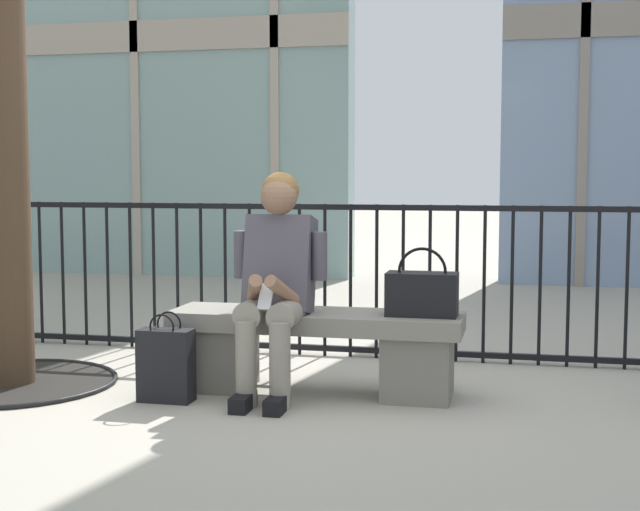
{
  "coord_description": "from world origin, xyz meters",
  "views": [
    {
      "loc": [
        1.1,
        -4.73,
        1.2
      ],
      "look_at": [
        0.0,
        0.1,
        0.75
      ],
      "focal_mm": 50.46,
      "sensor_mm": 36.0,
      "label": 1
    }
  ],
  "objects_px": {
    "stone_bench": "(316,344)",
    "seated_person_with_phone": "(276,277)",
    "handbag_on_bench": "(422,293)",
    "shopping_bag": "(166,364)"
  },
  "relations": [
    {
      "from": "seated_person_with_phone",
      "to": "handbag_on_bench",
      "type": "height_order",
      "value": "seated_person_with_phone"
    },
    {
      "from": "handbag_on_bench",
      "to": "shopping_bag",
      "type": "bearing_deg",
      "value": -165.02
    },
    {
      "from": "seated_person_with_phone",
      "to": "handbag_on_bench",
      "type": "xyz_separation_m",
      "value": [
        0.77,
        0.12,
        -0.08
      ]
    },
    {
      "from": "stone_bench",
      "to": "seated_person_with_phone",
      "type": "height_order",
      "value": "seated_person_with_phone"
    },
    {
      "from": "handbag_on_bench",
      "to": "shopping_bag",
      "type": "xyz_separation_m",
      "value": [
        -1.31,
        -0.35,
        -0.37
      ]
    },
    {
      "from": "handbag_on_bench",
      "to": "shopping_bag",
      "type": "height_order",
      "value": "handbag_on_bench"
    },
    {
      "from": "stone_bench",
      "to": "shopping_bag",
      "type": "bearing_deg",
      "value": -153.72
    },
    {
      "from": "shopping_bag",
      "to": "seated_person_with_phone",
      "type": "bearing_deg",
      "value": 23.27
    },
    {
      "from": "seated_person_with_phone",
      "to": "handbag_on_bench",
      "type": "relative_size",
      "value": 3.23
    },
    {
      "from": "stone_bench",
      "to": "seated_person_with_phone",
      "type": "relative_size",
      "value": 1.32
    }
  ]
}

